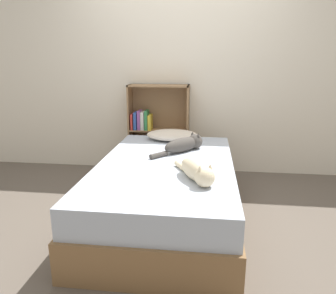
{
  "coord_description": "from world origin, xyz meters",
  "views": [
    {
      "loc": [
        0.36,
        -2.74,
        1.43
      ],
      "look_at": [
        0.0,
        0.16,
        0.63
      ],
      "focal_mm": 35.0,
      "sensor_mm": 36.0,
      "label": 1
    }
  ],
  "objects_px": {
    "cat_dark": "(185,144)",
    "bookshelf": "(157,128)",
    "bed": "(166,191)",
    "pillow": "(172,135)",
    "cat_light": "(197,171)"
  },
  "relations": [
    {
      "from": "bed",
      "to": "cat_light",
      "type": "height_order",
      "value": "cat_light"
    },
    {
      "from": "cat_dark",
      "to": "bookshelf",
      "type": "relative_size",
      "value": 0.46
    },
    {
      "from": "bookshelf",
      "to": "bed",
      "type": "bearing_deg",
      "value": -77.57
    },
    {
      "from": "pillow",
      "to": "bed",
      "type": "bearing_deg",
      "value": -87.7
    },
    {
      "from": "cat_dark",
      "to": "bookshelf",
      "type": "height_order",
      "value": "bookshelf"
    },
    {
      "from": "bed",
      "to": "pillow",
      "type": "xyz_separation_m",
      "value": [
        -0.03,
        0.82,
        0.33
      ]
    },
    {
      "from": "cat_dark",
      "to": "cat_light",
      "type": "bearing_deg",
      "value": -127.42
    },
    {
      "from": "pillow",
      "to": "cat_dark",
      "type": "xyz_separation_m",
      "value": [
        0.17,
        -0.43,
        0.01
      ]
    },
    {
      "from": "bed",
      "to": "bookshelf",
      "type": "bearing_deg",
      "value": 102.43
    },
    {
      "from": "cat_light",
      "to": "cat_dark",
      "type": "relative_size",
      "value": 1.05
    },
    {
      "from": "cat_light",
      "to": "pillow",
      "type": "bearing_deg",
      "value": 166.35
    },
    {
      "from": "bed",
      "to": "pillow",
      "type": "height_order",
      "value": "pillow"
    },
    {
      "from": "bed",
      "to": "pillow",
      "type": "bearing_deg",
      "value": 92.3
    },
    {
      "from": "cat_light",
      "to": "bed",
      "type": "bearing_deg",
      "value": -173.32
    },
    {
      "from": "cat_dark",
      "to": "pillow",
      "type": "bearing_deg",
      "value": 64.02
    }
  ]
}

